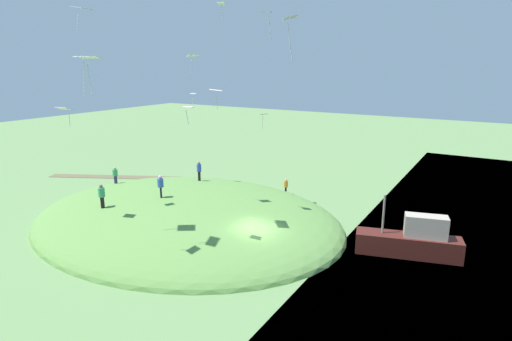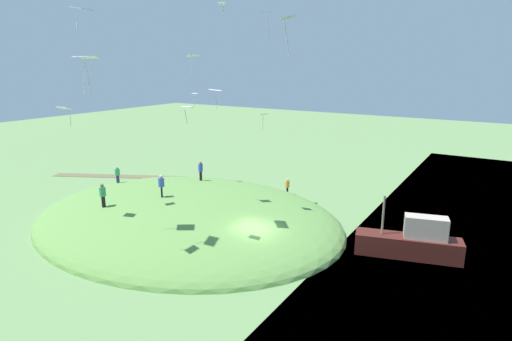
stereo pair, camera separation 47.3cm
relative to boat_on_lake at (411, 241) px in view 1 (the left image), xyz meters
name	(u,v)px [view 1 (the left image)]	position (x,y,z in m)	size (l,w,h in m)	color
ground_plane	(256,251)	(9.05, 4.56, -1.02)	(160.00, 160.00, 0.00)	#688F53
grass_hill	(186,221)	(16.75, 2.71, -1.02)	(25.85, 20.85, 4.06)	#649447
dirt_path	(116,177)	(32.06, -3.59, -1.00)	(14.94, 1.35, 0.04)	brown
boat_on_lake	(411,241)	(0.00, 0.00, 0.00)	(6.75, 3.16, 4.01)	#491B15
person_watching_kites	(160,184)	(18.23, 3.76, 2.11)	(0.66, 0.66, 1.80)	black
person_walking_path	(286,185)	(12.95, -7.55, -0.01)	(0.44, 0.44, 1.60)	black
person_on_hilltop	(199,169)	(19.31, -2.39, 1.86)	(0.58, 0.58, 1.84)	black
person_with_child	(102,193)	(20.90, 7.21, 1.83)	(0.63, 0.63, 1.82)	black
person_near_shore	(115,173)	(26.27, 1.33, 1.31)	(0.56, 0.56, 1.59)	#2A2950
kite_0	(85,58)	(20.53, 7.74, 11.55)	(0.75, 0.83, 1.22)	white
kite_1	(82,9)	(15.50, 11.48, 13.95)	(0.95, 1.19, 1.25)	white
kite_2	(221,5)	(15.97, -1.72, 15.67)	(0.72, 0.61, 1.14)	white
kite_3	(262,116)	(10.94, 0.50, 7.54)	(0.76, 0.81, 1.32)	silver
kite_4	(193,57)	(15.33, 2.82, 11.66)	(0.85, 0.93, 1.36)	white
kite_5	(83,61)	(15.05, 12.09, 11.33)	(0.71, 0.88, 2.16)	white
kite_6	(64,109)	(20.55, 9.74, 8.31)	(0.99, 0.77, 1.34)	white
kite_7	(216,91)	(11.47, 5.41, 9.55)	(1.32, 1.38, 1.27)	silver
kite_8	(267,15)	(7.41, 6.21, 13.72)	(0.77, 0.67, 1.46)	white
kite_9	(290,20)	(5.26, 7.74, 13.21)	(1.11, 1.23, 2.14)	white
kite_10	(88,59)	(16.97, 10.27, 11.45)	(1.42, 1.30, 2.26)	silver
kite_11	(193,95)	(20.10, -2.91, 8.51)	(0.65, 0.79, 1.25)	silver
kite_12	(188,108)	(11.62, 7.97, 8.70)	(0.74, 0.60, 1.01)	white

